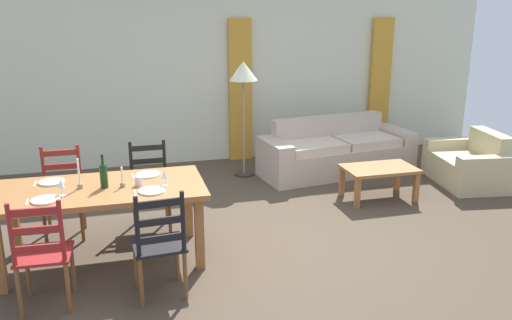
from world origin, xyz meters
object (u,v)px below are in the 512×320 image
Objects in this scene: standing_lamp at (243,78)px; dining_chair_far_right at (150,186)px; coffee_table at (379,172)px; couch at (335,153)px; armchair_upholstered at (472,166)px; wine_glass_near_left at (61,184)px; wine_glass_near_right at (165,175)px; dining_chair_near_right at (160,244)px; dining_table at (101,196)px; dining_chair_near_left at (43,254)px; dining_chair_far_left at (63,193)px; wine_bottle at (104,175)px; coffee_cup_primary at (139,181)px.

dining_chair_far_right is at bearing -132.71° from standing_lamp.
couch is at bearing 93.63° from coffee_table.
wine_glass_near_left is at bearing -166.32° from armchair_upholstered.
dining_chair_far_right is 5.96× the size of wine_glass_near_right.
coffee_table is (2.88, 1.66, -0.12)m from dining_chair_near_right.
dining_table is 3.89m from couch.
dining_chair_near_left is 1.00× the size of dining_chair_far_left.
armchair_upholstered is (4.89, 1.11, -0.41)m from dining_table.
standing_lamp is at bearing 47.29° from wine_glass_near_left.
coffee_table is 0.71× the size of armchair_upholstered.
couch is at bearing 32.64° from dining_table.
dining_table is 1.98× the size of dining_chair_far_left.
dining_chair_far_right reaches higher than armchair_upholstered.
wine_bottle is at bearing 118.70° from dining_chair_near_right.
wine_glass_near_left is at bearing -147.95° from couch.
dining_chair_near_right is 10.67× the size of coffee_cup_primary.
standing_lamp reaches higher than dining_chair_near_right.
dining_chair_far_left is (0.03, 1.47, 0.00)m from dining_chair_near_left.
dining_table is 0.21m from wine_bottle.
wine_glass_near_right is at bearing 2.16° from wine_glass_near_left.
wine_bottle is (0.04, -0.02, 0.20)m from dining_table.
wine_glass_near_right reaches higher than armchair_upholstered.
wine_glass_near_right reaches higher than couch.
wine_bottle is 3.89m from couch.
dining_table is 3.46m from coffee_table.
coffee_cup_primary is 0.07× the size of armchair_upholstered.
dining_chair_far_left is 1.00× the size of dining_chair_far_right.
dining_table is 1.98× the size of dining_chair_near_left.
dining_chair_near_left is 1.07× the size of coffee_table.
couch is at bearing 149.08° from armchair_upholstered.
wine_glass_near_left is 4.26m from couch.
dining_chair_far_right is (0.90, -0.02, 0.00)m from dining_chair_far_left.
wine_glass_near_right reaches higher than coffee_table.
coffee_cup_primary is at bearing -143.83° from couch.
dining_chair_near_right is at bearing -90.94° from dining_chair_far_right.
dining_chair_far_right reaches higher than coffee_table.
dining_chair_far_left is at bearing 120.90° from wine_bottle.
dining_chair_near_right reaches higher than armchair_upholstered.
dining_chair_near_right reaches higher than coffee_table.
dining_chair_near_left is 0.94m from wine_bottle.
dining_chair_far_right reaches higher than coffee_cup_primary.
dining_table is at bearing -123.95° from dining_chair_far_right.
wine_bottle is (-0.42, 0.77, 0.39)m from dining_chair_near_right.
wine_bottle reaches higher than dining_chair_far_right.
dining_table is at bearing -130.17° from standing_lamp.
coffee_cup_primary is 2.86m from standing_lamp.
dining_chair_far_left is at bearing -146.80° from standing_lamp.
dining_chair_far_left and dining_chair_far_right have the same top height.
dining_chair_far_left is at bearing 119.41° from dining_table.
standing_lamp reaches higher than coffee_cup_primary.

